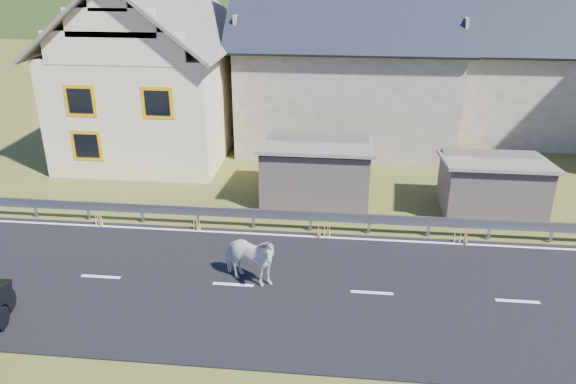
# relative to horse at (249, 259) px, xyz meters

# --- Properties ---
(ground) EXTENTS (160.00, 160.00, 0.00)m
(ground) POSITION_rel_horse_xyz_m (3.54, -0.15, -0.83)
(ground) COLOR #445119
(ground) RESTS_ON ground
(road) EXTENTS (60.00, 7.00, 0.04)m
(road) POSITION_rel_horse_xyz_m (3.54, -0.15, -0.81)
(road) COLOR black
(road) RESTS_ON ground
(lane_markings) EXTENTS (60.00, 6.60, 0.01)m
(lane_markings) POSITION_rel_horse_xyz_m (3.54, -0.15, -0.79)
(lane_markings) COLOR silver
(lane_markings) RESTS_ON road
(guardrail) EXTENTS (28.10, 0.09, 0.75)m
(guardrail) POSITION_rel_horse_xyz_m (3.54, 3.53, -0.27)
(guardrail) COLOR #93969B
(guardrail) RESTS_ON ground
(shed_left) EXTENTS (4.30, 3.30, 2.40)m
(shed_left) POSITION_rel_horse_xyz_m (1.54, 6.35, 0.27)
(shed_left) COLOR brown
(shed_left) RESTS_ON ground
(shed_right) EXTENTS (3.80, 2.90, 2.20)m
(shed_right) POSITION_rel_horse_xyz_m (8.04, 5.85, 0.17)
(shed_right) COLOR brown
(shed_right) RESTS_ON ground
(house_cream) EXTENTS (7.80, 9.80, 8.30)m
(house_cream) POSITION_rel_horse_xyz_m (-6.46, 11.84, 3.52)
(house_cream) COLOR beige
(house_cream) RESTS_ON ground
(house_stone_a) EXTENTS (10.80, 9.80, 8.90)m
(house_stone_a) POSITION_rel_horse_xyz_m (2.54, 14.85, 3.80)
(house_stone_a) COLOR tan
(house_stone_a) RESTS_ON ground
(house_stone_b) EXTENTS (9.80, 8.80, 8.10)m
(house_stone_b) POSITION_rel_horse_xyz_m (12.54, 16.85, 3.40)
(house_stone_b) COLOR tan
(house_stone_b) RESTS_ON ground
(mountain) EXTENTS (440.00, 280.00, 260.00)m
(mountain) POSITION_rel_horse_xyz_m (8.54, 179.85, -20.83)
(mountain) COLOR #1F3611
(mountain) RESTS_ON ground
(horse) EXTENTS (1.48, 2.06, 1.59)m
(horse) POSITION_rel_horse_xyz_m (0.00, 0.00, 0.00)
(horse) COLOR silver
(horse) RESTS_ON road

